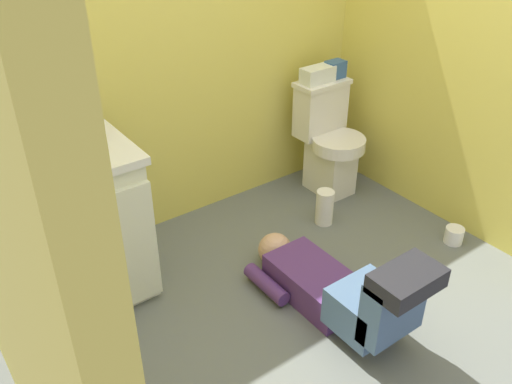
% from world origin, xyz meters
% --- Properties ---
extents(ground_plane, '(3.00, 3.15, 0.04)m').
position_xyz_m(ground_plane, '(0.00, 0.00, -0.02)').
color(ground_plane, slate).
extents(wall_back, '(2.66, 0.08, 2.40)m').
position_xyz_m(wall_back, '(0.00, 1.12, 1.20)').
color(wall_back, '#DACB53').
rests_on(wall_back, ground_plane).
extents(wall_right, '(0.08, 2.15, 2.40)m').
position_xyz_m(wall_right, '(1.29, 0.00, 1.20)').
color(wall_right, '#DACB53').
rests_on(wall_right, ground_plane).
extents(toilet, '(0.36, 0.46, 0.75)m').
position_xyz_m(toilet, '(0.90, 0.79, 0.37)').
color(toilet, silver).
rests_on(toilet, ground_plane).
extents(vanity_cabinet, '(0.60, 0.53, 0.82)m').
position_xyz_m(vanity_cabinet, '(-0.82, 0.72, 0.42)').
color(vanity_cabinet, beige).
rests_on(vanity_cabinet, ground_plane).
extents(faucet, '(0.02, 0.02, 0.10)m').
position_xyz_m(faucet, '(-0.82, 0.86, 0.87)').
color(faucet, silver).
rests_on(faucet, vanity_cabinet).
extents(person_plumber, '(0.39, 1.06, 0.52)m').
position_xyz_m(person_plumber, '(0.10, -0.18, 0.18)').
color(person_plumber, '#512D6B').
rests_on(person_plumber, ground_plane).
extents(tissue_box, '(0.22, 0.11, 0.10)m').
position_xyz_m(tissue_box, '(0.86, 0.88, 0.80)').
color(tissue_box, silver).
rests_on(tissue_box, toilet).
extents(toiletry_bag, '(0.12, 0.09, 0.11)m').
position_xyz_m(toiletry_bag, '(1.01, 0.88, 0.81)').
color(toiletry_bag, '#33598C').
rests_on(toiletry_bag, toilet).
extents(soap_dispenser, '(0.06, 0.06, 0.17)m').
position_xyz_m(soap_dispenser, '(-1.01, 0.84, 0.89)').
color(soap_dispenser, '#35A465').
rests_on(soap_dispenser, vanity_cabinet).
extents(bottle_white, '(0.05, 0.05, 0.11)m').
position_xyz_m(bottle_white, '(-0.91, 0.78, 0.88)').
color(bottle_white, silver).
rests_on(bottle_white, vanity_cabinet).
extents(bottle_clear, '(0.06, 0.06, 0.16)m').
position_xyz_m(bottle_clear, '(-0.85, 0.87, 0.90)').
color(bottle_clear, silver).
rests_on(bottle_clear, vanity_cabinet).
extents(bottle_blue, '(0.05, 0.05, 0.15)m').
position_xyz_m(bottle_blue, '(-0.77, 0.83, 0.90)').
color(bottle_blue, '#3C5EB9').
rests_on(bottle_blue, vanity_cabinet).
extents(bottle_green, '(0.06, 0.06, 0.12)m').
position_xyz_m(bottle_green, '(-0.72, 0.86, 0.88)').
color(bottle_green, '#4A9948').
rests_on(bottle_green, vanity_cabinet).
extents(bottle_pink, '(0.04, 0.04, 0.16)m').
position_xyz_m(bottle_pink, '(-0.65, 0.83, 0.90)').
color(bottle_pink, pink).
rests_on(bottle_pink, vanity_cabinet).
extents(paper_towel_roll, '(0.11, 0.11, 0.23)m').
position_xyz_m(paper_towel_roll, '(0.60, 0.47, 0.11)').
color(paper_towel_roll, white).
rests_on(paper_towel_roll, ground_plane).
extents(toilet_paper_roll, '(0.11, 0.11, 0.10)m').
position_xyz_m(toilet_paper_roll, '(1.09, -0.14, 0.05)').
color(toilet_paper_roll, white).
rests_on(toilet_paper_roll, ground_plane).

